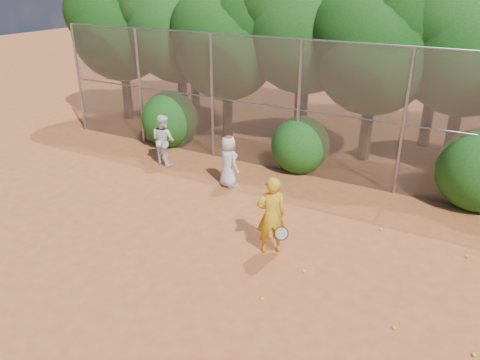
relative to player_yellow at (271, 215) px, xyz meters
The scene contains 22 objects.
ground 1.85m from the player_yellow, 100.03° to the right, with size 80.00×80.00×0.00m, color #A34F24.
fence_back 4.58m from the player_yellow, 95.18° to the left, with size 20.05×0.09×4.03m.
tree_0 12.06m from the player_yellow, 146.45° to the left, with size 4.38×3.81×6.00m.
tree_1 10.54m from the player_yellow, 136.09° to the left, with size 4.64×4.03×6.35m.
tree_2 8.28m from the player_yellow, 127.14° to the left, with size 3.99×3.47×5.47m.
tree_3 8.35m from the player_yellow, 107.00° to the left, with size 4.89×4.26×6.70m.
tree_4 7.24m from the player_yellow, 87.65° to the left, with size 4.19×3.64×5.73m.
tree_5 8.55m from the player_yellow, 69.56° to the left, with size 4.51×3.92×6.17m.
tree_9 12.85m from the player_yellow, 131.61° to the left, with size 4.83×4.20×6.62m.
tree_10 10.66m from the player_yellow, 108.78° to the left, with size 5.15×4.48×7.06m.
tree_11 9.79m from the player_yellow, 78.89° to the left, with size 4.64×4.03×6.35m.
bush_0 7.85m from the player_yellow, 143.13° to the left, with size 2.00×2.00×2.00m, color #144812.
bush_1 4.88m from the player_yellow, 105.21° to the left, with size 1.80×1.80×1.80m, color #144812.
player_yellow is the anchor object (origin of this frame).
player_teen 3.64m from the player_yellow, 135.25° to the left, with size 0.87×0.74×1.53m.
player_white 6.07m from the player_yellow, 150.20° to the left, with size 0.91×0.78×1.63m.
ball_0 3.33m from the player_yellow, 21.86° to the right, with size 0.07×0.07×0.07m, color #ADD226.
ball_1 2.99m from the player_yellow, 47.45° to the left, with size 0.07×0.07×0.07m, color #ADD226.
ball_2 1.95m from the player_yellow, 68.74° to the right, with size 0.07×0.07×0.07m, color #ADD226.
ball_3 4.50m from the player_yellow, 15.84° to the right, with size 0.07×0.07×0.07m, color #ADD226.
ball_4 1.36m from the player_yellow, 22.19° to the right, with size 0.07×0.07×0.07m, color #ADD226.
ball_5 4.36m from the player_yellow, 25.72° to the left, with size 0.07×0.07×0.07m, color #ADD226.
Camera 1 is at (4.05, -6.48, 5.68)m, focal length 35.00 mm.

